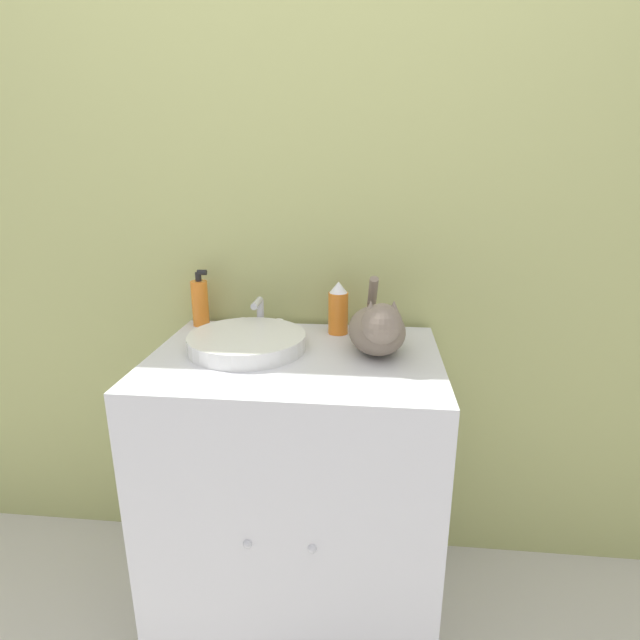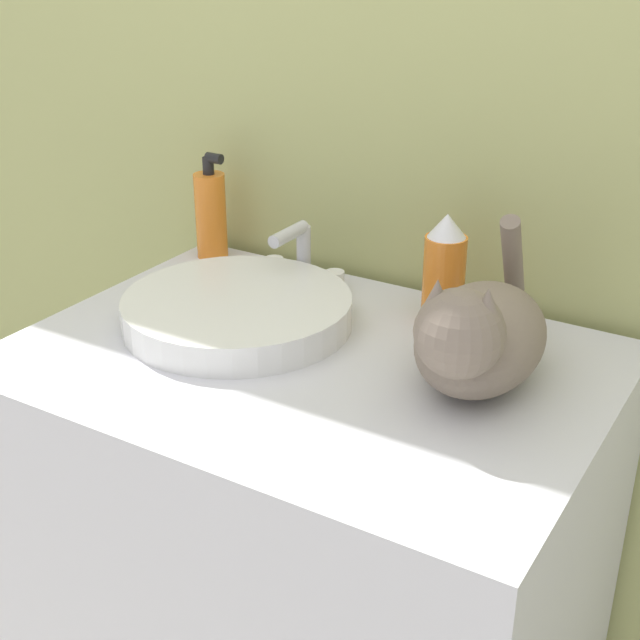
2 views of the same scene
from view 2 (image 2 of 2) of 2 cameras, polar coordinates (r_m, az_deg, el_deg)
wall_back at (r=1.44m, az=6.69°, el=15.66°), size 6.00×0.05×2.50m
vanity_cabinet at (r=1.52m, az=-0.64°, el=-17.60°), size 0.83×0.61×0.90m
sink_basin at (r=1.35m, az=-5.31°, el=0.59°), size 0.35×0.35×0.05m
faucet at (r=1.48m, az=-1.27°, el=3.96°), size 0.15×0.10×0.11m
cat at (r=1.16m, az=10.04°, el=-0.96°), size 0.19×0.36×0.20m
soap_bottle at (r=1.61m, az=-7.00°, el=6.78°), size 0.06×0.06×0.19m
spray_bottle at (r=1.35m, az=7.96°, el=3.19°), size 0.06×0.06×0.17m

